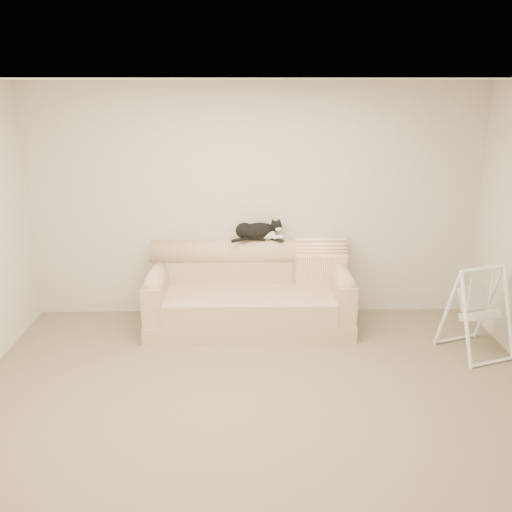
{
  "coord_description": "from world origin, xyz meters",
  "views": [
    {
      "loc": [
        -0.12,
        -4.22,
        2.59
      ],
      "look_at": [
        -0.01,
        1.27,
        0.9
      ],
      "focal_mm": 40.0,
      "sensor_mm": 36.0,
      "label": 1
    }
  ],
  "objects": [
    {
      "name": "baby_swing",
      "position": [
        2.15,
        0.9,
        0.45
      ],
      "size": [
        0.7,
        0.73,
        0.9
      ],
      "color": "white",
      "rests_on": "ground"
    },
    {
      "name": "remote_b",
      "position": [
        0.23,
        1.84,
        0.91
      ],
      "size": [
        0.16,
        0.15,
        0.02
      ],
      "color": "black",
      "rests_on": "sofa"
    },
    {
      "name": "throw_blanket",
      "position": [
        0.72,
        1.84,
        0.72
      ],
      "size": [
        0.57,
        0.38,
        0.58
      ],
      "color": "#CB6B3D",
      "rests_on": "sofa"
    },
    {
      "name": "room_shell",
      "position": [
        0.0,
        0.0,
        1.53
      ],
      "size": [
        5.04,
        4.04,
        2.6
      ],
      "color": "beige",
      "rests_on": "ground"
    },
    {
      "name": "sofa",
      "position": [
        -0.08,
        1.62,
        0.35
      ],
      "size": [
        2.2,
        0.93,
        0.9
      ],
      "color": "tan",
      "rests_on": "ground"
    },
    {
      "name": "remote_a",
      "position": [
        0.02,
        1.86,
        0.91
      ],
      "size": [
        0.19,
        0.08,
        0.03
      ],
      "color": "black",
      "rests_on": "sofa"
    },
    {
      "name": "ground_plane",
      "position": [
        0.0,
        0.0,
        0.0
      ],
      "size": [
        5.0,
        5.0,
        0.0
      ],
      "primitive_type": "plane",
      "color": "#706250",
      "rests_on": "ground"
    },
    {
      "name": "tuxedo_cat",
      "position": [
        0.02,
        1.85,
        1.01
      ],
      "size": [
        0.59,
        0.35,
        0.24
      ],
      "color": "black",
      "rests_on": "sofa"
    }
  ]
}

